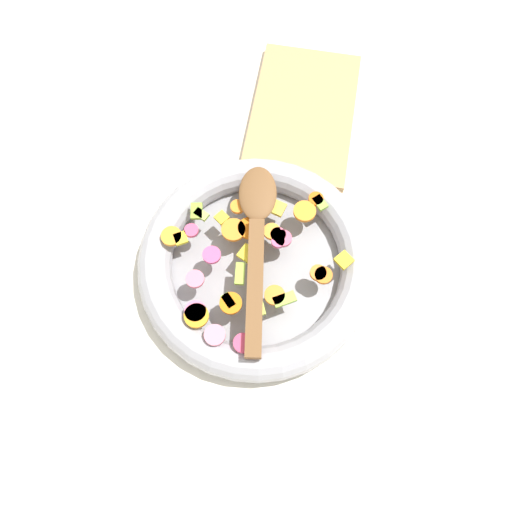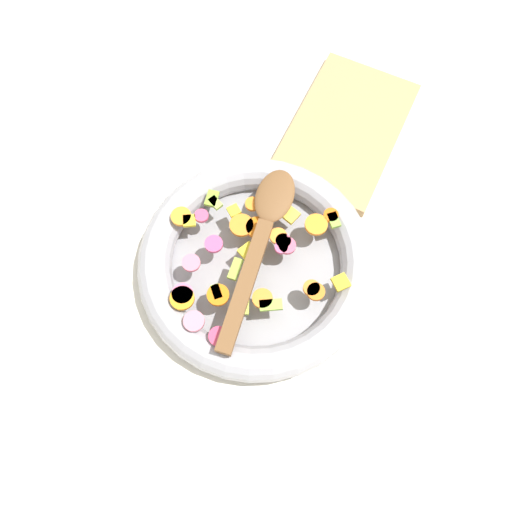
% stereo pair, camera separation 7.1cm
% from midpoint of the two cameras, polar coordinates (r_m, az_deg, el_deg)
% --- Properties ---
extents(ground_plane, '(4.00, 4.00, 0.00)m').
position_cam_midpoint_polar(ground_plane, '(0.76, -2.67, -1.74)').
color(ground_plane, silver).
extents(skillet, '(0.35, 0.35, 0.05)m').
position_cam_midpoint_polar(skillet, '(0.73, -2.74, -1.15)').
color(skillet, gray).
rests_on(skillet, ground_plane).
extents(chopped_vegetables, '(0.26, 0.28, 0.01)m').
position_cam_midpoint_polar(chopped_vegetables, '(0.70, -3.90, -0.75)').
color(chopped_vegetables, orange).
rests_on(chopped_vegetables, skillet).
extents(wooden_spoon, '(0.29, 0.08, 0.01)m').
position_cam_midpoint_polar(wooden_spoon, '(0.71, -2.78, 2.13)').
color(wooden_spoon, brown).
rests_on(wooden_spoon, chopped_vegetables).
extents(cutting_board, '(0.27, 0.17, 0.02)m').
position_cam_midpoint_polar(cutting_board, '(0.88, 2.99, 15.60)').
color(cutting_board, tan).
rests_on(cutting_board, ground_plane).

